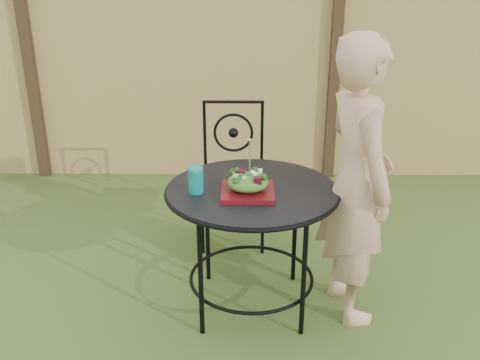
# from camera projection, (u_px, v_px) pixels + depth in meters

# --- Properties ---
(ground) EXTENTS (60.00, 60.00, 0.00)m
(ground) POSITION_uv_depth(u_px,v_px,m) (147.00, 320.00, 2.94)
(ground) COLOR #284315
(ground) RESTS_ON ground
(fence) EXTENTS (8.00, 0.12, 1.90)m
(fence) POSITION_uv_depth(u_px,v_px,m) (183.00, 71.00, 4.61)
(fence) COLOR tan
(fence) RESTS_ON ground
(patio_table) EXTENTS (0.92, 0.92, 0.72)m
(patio_table) POSITION_uv_depth(u_px,v_px,m) (252.00, 212.00, 2.86)
(patio_table) COLOR black
(patio_table) RESTS_ON ground
(patio_chair) EXTENTS (0.46, 0.46, 0.95)m
(patio_chair) POSITION_uv_depth(u_px,v_px,m) (233.00, 170.00, 3.67)
(patio_chair) COLOR black
(patio_chair) RESTS_ON ground
(diner) EXTENTS (0.48, 0.63, 1.53)m
(diner) POSITION_uv_depth(u_px,v_px,m) (357.00, 182.00, 2.77)
(diner) COLOR tan
(diner) RESTS_ON ground
(salad_plate) EXTENTS (0.27, 0.27, 0.02)m
(salad_plate) POSITION_uv_depth(u_px,v_px,m) (248.00, 192.00, 2.73)
(salad_plate) COLOR #4F0B10
(salad_plate) RESTS_ON patio_table
(salad) EXTENTS (0.21, 0.21, 0.08)m
(salad) POSITION_uv_depth(u_px,v_px,m) (248.00, 182.00, 2.71)
(salad) COLOR #235614
(salad) RESTS_ON salad_plate
(fork) EXTENTS (0.01, 0.01, 0.18)m
(fork) POSITION_uv_depth(u_px,v_px,m) (250.00, 158.00, 2.67)
(fork) COLOR silver
(fork) RESTS_ON salad
(drinking_glass) EXTENTS (0.08, 0.08, 0.14)m
(drinking_glass) POSITION_uv_depth(u_px,v_px,m) (196.00, 179.00, 2.73)
(drinking_glass) COLOR #0C8E86
(drinking_glass) RESTS_ON patio_table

